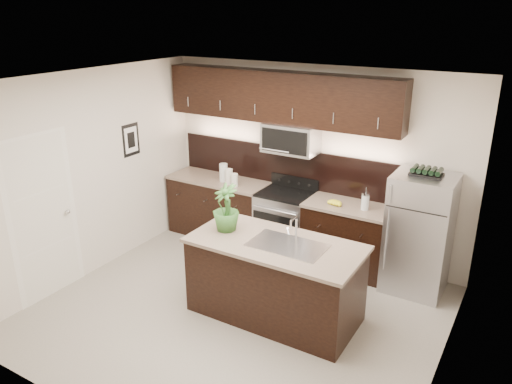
{
  "coord_description": "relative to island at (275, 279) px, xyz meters",
  "views": [
    {
      "loc": [
        2.77,
        -4.23,
        3.4
      ],
      "look_at": [
        -0.07,
        0.55,
        1.34
      ],
      "focal_mm": 35.0,
      "sensor_mm": 36.0,
      "label": 1
    }
  ],
  "objects": [
    {
      "name": "bananas",
      "position": [
        0.09,
        1.41,
        0.5
      ],
      "size": [
        0.23,
        0.19,
        0.06
      ],
      "primitive_type": "ellipsoid",
      "rotation": [
        0.0,
        0.0,
        -0.15
      ],
      "color": "yellow",
      "rests_on": "counter_run"
    },
    {
      "name": "upper_fixtures",
      "position": [
        -0.82,
        1.64,
        1.67
      ],
      "size": [
        3.49,
        0.4,
        1.66
      ],
      "color": "black",
      "rests_on": "counter_run"
    },
    {
      "name": "island",
      "position": [
        0.0,
        0.0,
        0.0
      ],
      "size": [
        1.96,
        0.96,
        0.94
      ],
      "color": "black",
      "rests_on": "ground"
    },
    {
      "name": "plant",
      "position": [
        -0.66,
        -0.0,
        0.75
      ],
      "size": [
        0.4,
        0.4,
        0.56
      ],
      "primitive_type": "imported",
      "rotation": [
        0.0,
        0.0,
        -0.34
      ],
      "color": "#306026",
      "rests_on": "island"
    },
    {
      "name": "ground",
      "position": [
        -0.39,
        -0.2,
        -0.47
      ],
      "size": [
        4.5,
        4.5,
        0.0
      ],
      "primitive_type": "plane",
      "color": "gray",
      "rests_on": "ground"
    },
    {
      "name": "canisters",
      "position": [
        -1.58,
        1.4,
        0.59
      ],
      "size": [
        0.38,
        0.23,
        0.27
      ],
      "rotation": [
        0.0,
        0.0,
        -0.4
      ],
      "color": "silver",
      "rests_on": "counter_run"
    },
    {
      "name": "wine_rack",
      "position": [
        1.25,
        1.43,
        1.1
      ],
      "size": [
        0.38,
        0.23,
        0.09
      ],
      "color": "black",
      "rests_on": "refrigerator"
    },
    {
      "name": "counter_run",
      "position": [
        -0.85,
        1.49,
        -0.0
      ],
      "size": [
        3.51,
        0.65,
        0.94
      ],
      "color": "black",
      "rests_on": "ground"
    },
    {
      "name": "room_walls",
      "position": [
        -0.51,
        -0.24,
        1.22
      ],
      "size": [
        4.52,
        4.02,
        2.71
      ],
      "color": "beige",
      "rests_on": "ground"
    },
    {
      "name": "sink_faucet",
      "position": [
        0.15,
        0.01,
        0.48
      ],
      "size": [
        0.84,
        0.5,
        0.28
      ],
      "color": "silver",
      "rests_on": "island"
    },
    {
      "name": "french_press",
      "position": [
        0.53,
        1.44,
        0.58
      ],
      "size": [
        0.1,
        0.1,
        0.3
      ],
      "rotation": [
        0.0,
        0.0,
        -0.29
      ],
      "color": "silver",
      "rests_on": "counter_run"
    },
    {
      "name": "refrigerator",
      "position": [
        1.25,
        1.43,
        0.29
      ],
      "size": [
        0.74,
        0.67,
        1.53
      ],
      "primitive_type": "cube",
      "color": "#B2B2B7",
      "rests_on": "ground"
    }
  ]
}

